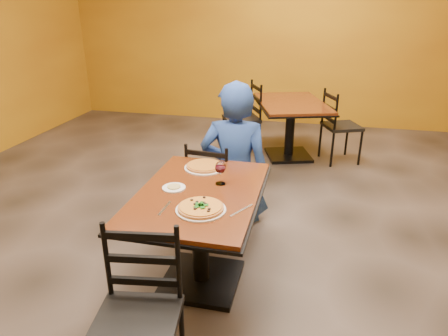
% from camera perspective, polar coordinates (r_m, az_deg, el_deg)
% --- Properties ---
extents(floor, '(7.00, 8.00, 0.01)m').
position_cam_1_polar(floor, '(3.51, -0.93, -10.89)').
color(floor, black).
rests_on(floor, ground).
extents(wall_back, '(7.00, 0.01, 3.00)m').
position_cam_1_polar(wall_back, '(6.90, 7.44, 18.68)').
color(wall_back, '#B98414').
rests_on(wall_back, ground).
extents(table_main, '(0.83, 1.23, 0.75)m').
position_cam_1_polar(table_main, '(2.81, -3.46, -6.84)').
color(table_main, '#652C10').
rests_on(table_main, floor).
extents(table_second, '(1.17, 1.43, 0.75)m').
position_cam_1_polar(table_second, '(5.34, 9.45, 7.23)').
color(table_second, '#652C10').
rests_on(table_second, floor).
extents(chair_main_near, '(0.47, 0.47, 0.92)m').
position_cam_1_polar(chair_main_near, '(2.17, -12.39, -20.84)').
color(chair_main_near, black).
rests_on(chair_main_near, floor).
extents(chair_main_far, '(0.42, 0.42, 0.86)m').
position_cam_1_polar(chair_main_far, '(3.55, -1.49, -2.56)').
color(chair_main_far, black).
rests_on(chair_main_far, floor).
extents(chair_second_left, '(0.59, 0.59, 0.97)m').
position_cam_1_polar(chair_second_left, '(5.43, 2.49, 6.97)').
color(chair_second_left, black).
rests_on(chair_second_left, floor).
extents(chair_second_right, '(0.55, 0.55, 0.93)m').
position_cam_1_polar(chair_second_right, '(5.37, 16.37, 5.66)').
color(chair_second_right, black).
rests_on(chair_second_right, floor).
extents(diner, '(0.67, 0.46, 1.32)m').
position_cam_1_polar(diner, '(3.65, 1.58, 2.10)').
color(diner, navy).
rests_on(diner, floor).
extents(plate_main, '(0.31, 0.31, 0.01)m').
position_cam_1_polar(plate_main, '(2.48, -3.31, -5.92)').
color(plate_main, white).
rests_on(plate_main, table_main).
extents(pizza_main, '(0.28, 0.28, 0.02)m').
position_cam_1_polar(pizza_main, '(2.47, -3.32, -5.59)').
color(pizza_main, '#94300A').
rests_on(pizza_main, plate_main).
extents(plate_far, '(0.31, 0.31, 0.01)m').
position_cam_1_polar(plate_far, '(3.09, -2.78, 0.07)').
color(plate_far, white).
rests_on(plate_far, table_main).
extents(pizza_far, '(0.28, 0.28, 0.02)m').
position_cam_1_polar(pizza_far, '(3.08, -2.78, 0.34)').
color(pizza_far, gold).
rests_on(pizza_far, plate_far).
extents(side_plate, '(0.16, 0.16, 0.01)m').
position_cam_1_polar(side_plate, '(2.77, -7.12, -2.80)').
color(side_plate, white).
rests_on(side_plate, table_main).
extents(dip, '(0.09, 0.09, 0.01)m').
position_cam_1_polar(dip, '(2.77, -7.13, -2.63)').
color(dip, tan).
rests_on(dip, side_plate).
extents(wine_glass, '(0.08, 0.08, 0.18)m').
position_cam_1_polar(wine_glass, '(2.79, -0.51, -0.57)').
color(wine_glass, white).
rests_on(wine_glass, table_main).
extents(fork, '(0.02, 0.19, 0.00)m').
position_cam_1_polar(fork, '(2.52, -8.43, -5.67)').
color(fork, silver).
rests_on(fork, table_main).
extents(knife, '(0.12, 0.19, 0.00)m').
position_cam_1_polar(knife, '(2.47, 2.49, -6.03)').
color(knife, silver).
rests_on(knife, table_main).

